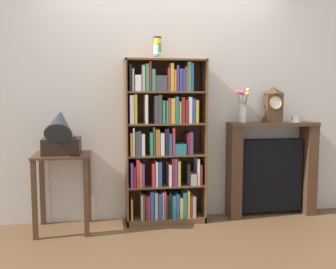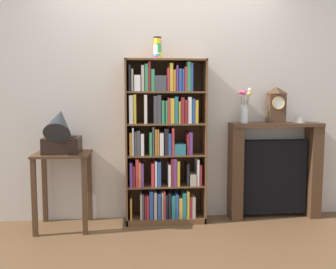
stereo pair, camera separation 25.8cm
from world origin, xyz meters
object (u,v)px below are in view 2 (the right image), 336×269
flower_vase (245,108)px  gramophone (61,133)px  fireplace_mantel (274,171)px  cup_stack (158,48)px  mantel_clock (276,105)px  side_table_left (63,173)px  teacup_with_saucer (299,120)px  bookshelf (164,146)px

flower_vase → gramophone: bearing=-174.5°
gramophone → fireplace_mantel: gramophone is taller
cup_stack → mantel_clock: 1.38m
gramophone → fireplace_mantel: bearing=5.3°
mantel_clock → fireplace_mantel: bearing=74.3°
mantel_clock → side_table_left: bearing=-176.9°
gramophone → teacup_with_saucer: 2.47m
cup_stack → teacup_with_saucer: 1.68m
bookshelf → flower_vase: 0.93m
gramophone → flower_vase: 1.88m
side_table_left → flower_vase: (1.86, 0.11, 0.63)m
teacup_with_saucer → mantel_clock: bearing=-179.5°
flower_vase → mantel_clock: bearing=1.0°
flower_vase → fireplace_mantel: bearing=4.5°
bookshelf → fireplace_mantel: 1.23m
side_table_left → gramophone: gramophone is taller
cup_stack → side_table_left: size_ratio=0.29×
bookshelf → teacup_with_saucer: bearing=1.2°
fireplace_mantel → gramophone: bearing=-174.7°
bookshelf → flower_vase: size_ratio=4.58×
side_table_left → fireplace_mantel: 2.21m
bookshelf → cup_stack: size_ratio=7.55×
mantel_clock → gramophone: bearing=-175.2°
mantel_clock → flower_vase: mantel_clock is taller
mantel_clock → teacup_with_saucer: bearing=0.5°
fireplace_mantel → flower_vase: 0.76m
bookshelf → flower_vase: bearing=1.5°
fireplace_mantel → flower_vase: (-0.34, -0.03, 0.68)m
teacup_with_saucer → side_table_left: bearing=-177.1°
side_table_left → flower_vase: flower_vase is taller
cup_stack → mantel_clock: cup_stack is taller
bookshelf → fireplace_mantel: size_ratio=1.63×
bookshelf → gramophone: bearing=-171.2°
side_table_left → mantel_clock: bearing=3.1°
cup_stack → side_table_left: cup_stack is taller
bookshelf → mantel_clock: (1.19, 0.03, 0.42)m
bookshelf → gramophone: 1.04m
gramophone → side_table_left: bearing=90.0°
gramophone → teacup_with_saucer: (2.46, 0.19, 0.09)m
side_table_left → bookshelf: bearing=5.2°
flower_vase → side_table_left: bearing=-176.5°
gramophone → mantel_clock: mantel_clock is taller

